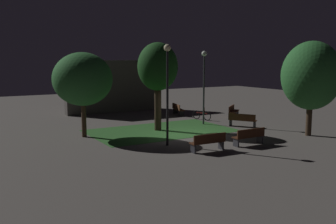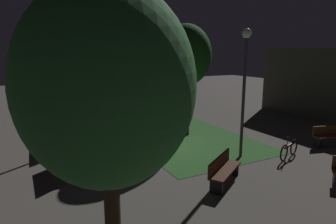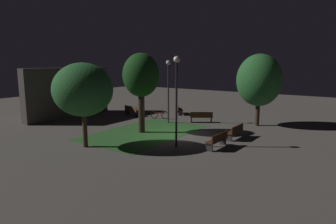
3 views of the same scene
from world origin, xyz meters
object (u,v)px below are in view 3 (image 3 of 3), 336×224
(bench_back_row, at_px, (218,140))
(tree_back_left, at_px, (259,80))
(tree_left_canopy, at_px, (141,76))
(bench_lawn_edge, at_px, (132,110))
(bench_near_trees, at_px, (235,131))
(tree_tall_center, at_px, (83,90))
(bench_front_left, at_px, (179,109))
(lamp_post_plaza_east, at_px, (176,87))
(bench_front_right, at_px, (201,117))
(lamp_post_plaza_west, at_px, (168,81))
(bicycle, at_px, (160,115))

(bench_back_row, bearing_deg, tree_back_left, 1.09)
(tree_left_canopy, relative_size, tree_back_left, 1.00)
(bench_lawn_edge, height_order, tree_back_left, tree_back_left)
(bench_near_trees, distance_m, tree_tall_center, 9.62)
(bench_near_trees, relative_size, bench_front_left, 1.05)
(tree_back_left, bearing_deg, bench_front_left, 83.71)
(bench_back_row, relative_size, bench_front_left, 1.06)
(tree_left_canopy, height_order, lamp_post_plaza_east, tree_left_canopy)
(tree_tall_center, bearing_deg, bench_back_row, -57.44)
(bench_near_trees, bearing_deg, bench_back_row, 180.00)
(bench_lawn_edge, bearing_deg, bench_front_right, -83.27)
(bench_back_row, bearing_deg, lamp_post_plaza_west, 55.91)
(bench_front_right, distance_m, lamp_post_plaza_east, 7.77)
(bench_near_trees, height_order, bench_front_left, same)
(bench_lawn_edge, relative_size, lamp_post_plaza_east, 0.36)
(bench_lawn_edge, xyz_separation_m, tree_back_left, (2.25, -10.75, 2.98))
(bench_lawn_edge, xyz_separation_m, tree_tall_center, (-9.11, -4.54, 2.80))
(bench_near_trees, distance_m, bench_front_right, 5.29)
(bench_front_right, bearing_deg, bench_lawn_edge, 96.73)
(tree_left_canopy, height_order, bicycle, tree_left_canopy)
(lamp_post_plaza_east, bearing_deg, bench_lawn_edge, 55.24)
(bench_back_row, bearing_deg, bench_near_trees, -0.00)
(tree_tall_center, bearing_deg, bench_lawn_edge, 26.50)
(bench_near_trees, xyz_separation_m, tree_back_left, (4.71, 0.14, 2.98))
(bench_back_row, distance_m, bench_near_trees, 2.60)
(bench_lawn_edge, relative_size, tree_back_left, 0.34)
(bench_near_trees, xyz_separation_m, tree_left_canopy, (-2.06, 5.98, 3.40))
(bench_near_trees, distance_m, bicycle, 8.34)
(bench_lawn_edge, relative_size, tree_left_canopy, 0.34)
(tree_left_canopy, bearing_deg, bench_back_row, -95.17)
(bench_lawn_edge, xyz_separation_m, bench_front_right, (0.79, -6.72, 0.00))
(bench_front_right, relative_size, lamp_post_plaza_east, 0.35)
(bench_front_left, xyz_separation_m, lamp_post_plaza_east, (-9.19, -5.69, 2.95))
(tree_back_left, bearing_deg, bench_near_trees, -178.31)
(tree_back_left, bearing_deg, tree_tall_center, 151.34)
(bench_near_trees, bearing_deg, tree_tall_center, 136.35)
(tree_back_left, bearing_deg, bicycle, 104.70)
(bench_lawn_edge, xyz_separation_m, tree_left_canopy, (-4.52, -4.92, 3.40))
(bench_near_trees, height_order, tree_back_left, tree_back_left)
(bench_front_left, xyz_separation_m, lamp_post_plaza_west, (-3.88, -1.48, 2.84))
(bench_back_row, height_order, bench_front_left, same)
(bicycle, bearing_deg, bench_near_trees, -108.68)
(tree_left_canopy, bearing_deg, bench_front_left, 13.42)
(tree_tall_center, bearing_deg, bicycle, 9.42)
(bench_front_left, distance_m, tree_tall_center, 12.61)
(bench_front_left, height_order, lamp_post_plaza_west, lamp_post_plaza_west)
(bench_front_left, xyz_separation_m, tree_left_canopy, (-7.61, -1.82, 3.40))
(bench_back_row, height_order, bench_lawn_edge, same)
(lamp_post_plaza_west, bearing_deg, bench_front_right, -53.63)
(bench_lawn_edge, xyz_separation_m, bench_front_left, (3.09, -3.10, 0.00))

